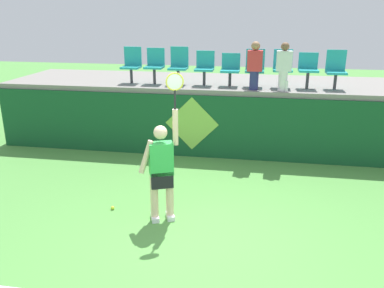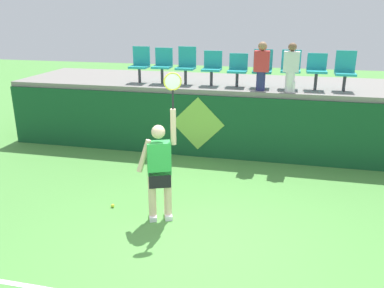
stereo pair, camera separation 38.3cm
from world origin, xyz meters
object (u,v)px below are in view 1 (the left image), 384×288
at_px(stadium_chair_8, 336,68).
at_px(stadium_chair_2, 179,64).
at_px(water_bottle, 286,86).
at_px(stadium_chair_1, 155,64).
at_px(spectator_1, 255,65).
at_px(stadium_chair_6, 283,66).
at_px(tennis_player, 162,168).
at_px(tennis_ball, 113,208).
at_px(stadium_chair_7, 308,68).
at_px(stadium_chair_5, 255,67).
at_px(stadium_chair_3, 205,66).
at_px(spectator_0, 284,66).
at_px(stadium_chair_4, 230,68).
at_px(stadium_chair_0, 132,63).

bearing_deg(stadium_chair_8, stadium_chair_2, 179.99).
bearing_deg(water_bottle, stadium_chair_1, 170.66).
bearing_deg(stadium_chair_2, spectator_1, -12.85).
relative_size(water_bottle, stadium_chair_6, 0.28).
relative_size(tennis_player, stadium_chair_2, 2.74).
height_order(tennis_ball, stadium_chair_7, stadium_chair_7).
relative_size(tennis_player, stadium_chair_1, 2.87).
height_order(tennis_ball, stadium_chair_5, stadium_chair_5).
xyz_separation_m(water_bottle, spectator_1, (-0.73, 0.11, 0.44)).
bearing_deg(tennis_ball, stadium_chair_8, 41.07).
bearing_deg(stadium_chair_2, stadium_chair_3, -0.67).
distance_m(tennis_player, stadium_chair_2, 4.00).
bearing_deg(stadium_chair_5, stadium_chair_8, 0.00).
distance_m(stadium_chair_8, spectator_1, 1.88).
bearing_deg(stadium_chair_7, stadium_chair_2, 179.76).
bearing_deg(water_bottle, tennis_player, -122.51).
distance_m(stadium_chair_2, spectator_0, 2.52).
height_order(stadium_chair_3, stadium_chair_8, stadium_chair_8).
xyz_separation_m(stadium_chair_5, spectator_1, (0.00, -0.42, 0.09)).
distance_m(stadium_chair_6, spectator_0, 0.44).
distance_m(stadium_chair_7, stadium_chair_8, 0.62).
bearing_deg(stadium_chair_6, stadium_chair_5, 179.62).
relative_size(tennis_ball, spectator_1, 0.06).
relative_size(tennis_player, stadium_chair_6, 2.82).
distance_m(stadium_chair_3, stadium_chair_5, 1.20).
height_order(tennis_ball, water_bottle, water_bottle).
distance_m(tennis_player, stadium_chair_1, 4.11).
xyz_separation_m(stadium_chair_7, spectator_1, (-1.22, -0.41, 0.10)).
relative_size(water_bottle, stadium_chair_3, 0.30).
height_order(stadium_chair_4, spectator_1, spectator_1).
distance_m(stadium_chair_2, stadium_chair_5, 1.84).
xyz_separation_m(tennis_ball, stadium_chair_7, (3.53, 3.60, 2.06)).
bearing_deg(tennis_player, stadium_chair_7, 55.75).
bearing_deg(stadium_chair_0, spectator_1, -7.86).
bearing_deg(stadium_chair_6, tennis_player, -117.80).
bearing_deg(stadium_chair_8, spectator_0, -159.67).
bearing_deg(stadium_chair_5, water_bottle, -35.87).
distance_m(tennis_player, spectator_0, 4.09).
bearing_deg(stadium_chair_0, water_bottle, -7.95).
relative_size(stadium_chair_5, spectator_1, 0.80).
distance_m(stadium_chair_2, stadium_chair_6, 2.48).
distance_m(stadium_chair_2, stadium_chair_7, 3.06).
relative_size(stadium_chair_7, spectator_0, 0.75).
bearing_deg(stadium_chair_0, spectator_0, -6.86).
bearing_deg(stadium_chair_2, tennis_ball, -97.52).
height_order(tennis_player, stadium_chair_8, stadium_chair_8).
relative_size(stadium_chair_5, spectator_0, 0.81).
distance_m(stadium_chair_1, stadium_chair_4, 1.86).
relative_size(tennis_ball, stadium_chair_8, 0.07).
bearing_deg(spectator_1, stadium_chair_8, 12.85).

